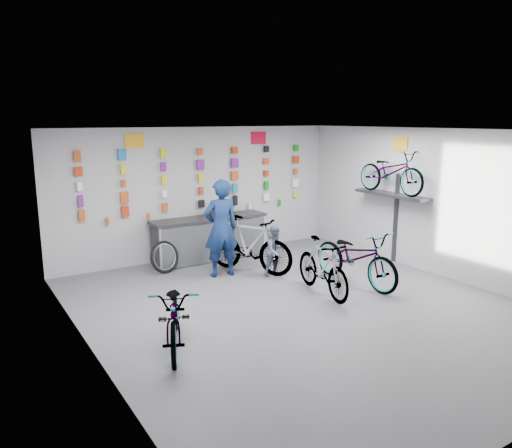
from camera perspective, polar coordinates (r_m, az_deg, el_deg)
floor at (r=8.72m, az=5.49°, el=-9.53°), size 8.00×8.00×0.00m
ceiling at (r=8.12m, az=5.92°, el=10.58°), size 8.00×8.00×0.00m
wall_back at (r=11.66m, az=-6.43°, el=3.58°), size 7.00×0.00×7.00m
wall_left at (r=6.79m, az=-18.41°, el=-3.08°), size 0.00×8.00×8.00m
wall_right at (r=10.77m, az=20.61°, el=2.19°), size 0.00×8.00×8.00m
counter at (r=11.45m, az=-5.31°, el=-1.72°), size 2.70×0.66×1.00m
merch_wall at (r=11.54m, az=-6.52°, el=5.01°), size 5.57×0.08×1.56m
wall_bracket at (r=11.40m, az=15.29°, el=2.86°), size 0.39×1.90×2.00m
sign_left at (r=10.96m, az=-13.71°, el=9.20°), size 0.42×0.02×0.30m
sign_right at (r=12.30m, az=0.29°, el=9.81°), size 0.42×0.02×0.30m
sign_side at (r=11.39m, az=16.15°, el=8.81°), size 0.02×0.40×0.30m
bike_left at (r=7.21m, az=-9.23°, el=-10.19°), size 1.34×1.97×0.98m
bike_center at (r=9.25m, az=7.61°, el=-4.88°), size 0.75×1.79×1.05m
bike_right at (r=9.91m, az=11.33°, el=-3.68°), size 0.87×2.14×1.10m
bike_service at (r=10.46m, az=-0.72°, el=-2.35°), size 1.45×2.02×1.20m
bike_wall at (r=11.27m, az=15.19°, el=5.78°), size 0.63×1.80×0.95m
clerk at (r=10.15m, az=-4.03°, el=-0.50°), size 0.79×0.57×2.00m
customer at (r=10.25m, az=2.30°, el=-3.08°), size 0.52×0.40×1.05m
spare_wheel at (r=10.66m, az=-10.40°, el=-3.72°), size 0.73×0.38×0.69m
register at (r=11.41m, az=-4.56°, el=1.45°), size 0.34×0.35×0.22m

